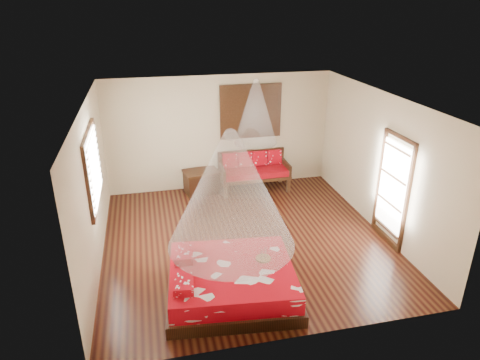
# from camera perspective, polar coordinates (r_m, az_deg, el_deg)

# --- Properties ---
(room) EXTENTS (5.54, 5.54, 2.84)m
(room) POSITION_cam_1_polar(r_m,az_deg,el_deg) (7.97, 0.83, 0.72)
(room) COLOR black
(room) RESTS_ON ground
(bed) EXTENTS (2.23, 2.06, 0.64)m
(bed) POSITION_cam_1_polar(r_m,az_deg,el_deg) (7.05, -1.24, -13.31)
(bed) COLOR black
(bed) RESTS_ON floor
(daybed) EXTENTS (1.70, 0.76, 0.94)m
(daybed) POSITION_cam_1_polar(r_m,az_deg,el_deg) (10.62, 1.82, 1.45)
(daybed) COLOR black
(daybed) RESTS_ON floor
(storage_chest) EXTENTS (0.91, 0.73, 0.56)m
(storage_chest) POSITION_cam_1_polar(r_m,az_deg,el_deg) (10.54, -5.16, -0.19)
(storage_chest) COLOR black
(storage_chest) RESTS_ON floor
(shutter_panel) EXTENTS (1.52, 0.06, 1.32)m
(shutter_panel) POSITION_cam_1_polar(r_m,az_deg,el_deg) (10.51, 1.45, 9.13)
(shutter_panel) COLOR black
(shutter_panel) RESTS_ON wall_back
(window_left) EXTENTS (0.10, 1.74, 1.34)m
(window_left) POSITION_cam_1_polar(r_m,az_deg,el_deg) (7.92, -18.96, 1.57)
(window_left) COLOR black
(window_left) RESTS_ON wall_left
(glazed_door) EXTENTS (0.08, 1.02, 2.16)m
(glazed_door) POSITION_cam_1_polar(r_m,az_deg,el_deg) (8.62, 19.64, -1.32)
(glazed_door) COLOR black
(glazed_door) RESTS_ON floor
(wine_tray) EXTENTS (0.25, 0.25, 0.20)m
(wine_tray) POSITION_cam_1_polar(r_m,az_deg,el_deg) (7.09, 3.12, -10.14)
(wine_tray) COLOR brown
(wine_tray) RESTS_ON bed
(mosquito_net_main) EXTENTS (1.94, 1.94, 1.80)m
(mosquito_net_main) POSITION_cam_1_polar(r_m,az_deg,el_deg) (6.24, -1.20, -1.40)
(mosquito_net_main) COLOR white
(mosquito_net_main) RESTS_ON ceiling
(mosquito_net_daybed) EXTENTS (1.03, 1.03, 1.50)m
(mosquito_net_daybed) POSITION_cam_1_polar(r_m,az_deg,el_deg) (10.04, 2.11, 9.05)
(mosquito_net_daybed) COLOR white
(mosquito_net_daybed) RESTS_ON ceiling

